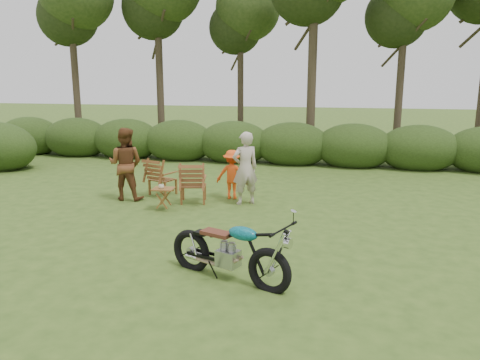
% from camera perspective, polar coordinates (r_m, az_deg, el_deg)
% --- Properties ---
extents(ground, '(80.00, 80.00, 0.00)m').
position_cam_1_polar(ground, '(7.28, -1.94, -10.43)').
color(ground, '#314B19').
rests_on(ground, ground).
extents(tree_line, '(22.52, 11.62, 8.14)m').
position_cam_1_polar(tree_line, '(16.30, 8.80, 15.70)').
color(tree_line, '#3A2B1F').
rests_on(tree_line, ground).
extents(motorcycle, '(2.04, 1.36, 1.09)m').
position_cam_1_polar(motorcycle, '(6.87, -1.44, -11.90)').
color(motorcycle, '#0D9EAF').
rests_on(motorcycle, ground).
extents(lawn_chair_right, '(0.78, 0.78, 0.95)m').
position_cam_1_polar(lawn_chair_right, '(10.89, -5.68, -2.71)').
color(lawn_chair_right, brown).
rests_on(lawn_chair_right, ground).
extents(lawn_chair_left, '(0.79, 0.79, 0.91)m').
position_cam_1_polar(lawn_chair_left, '(11.70, -9.35, -1.76)').
color(lawn_chair_left, brown).
rests_on(lawn_chair_left, ground).
extents(side_table, '(0.50, 0.44, 0.48)m').
position_cam_1_polar(side_table, '(10.30, -9.29, -2.30)').
color(side_table, brown).
rests_on(side_table, ground).
extents(cup, '(0.15, 0.15, 0.09)m').
position_cam_1_polar(cup, '(10.21, -9.56, -0.79)').
color(cup, beige).
rests_on(cup, side_table).
extents(adult_a, '(0.72, 0.66, 1.66)m').
position_cam_1_polar(adult_a, '(10.70, 0.62, -2.92)').
color(adult_a, '#BDAC9C').
rests_on(adult_a, ground).
extents(adult_b, '(0.85, 0.68, 1.70)m').
position_cam_1_polar(adult_b, '(11.42, -13.57, -2.29)').
color(adult_b, brown).
rests_on(adult_b, ground).
extents(child, '(0.79, 0.49, 1.17)m').
position_cam_1_polar(child, '(11.18, -0.96, -2.25)').
color(child, '#F64E17').
rests_on(child, ground).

